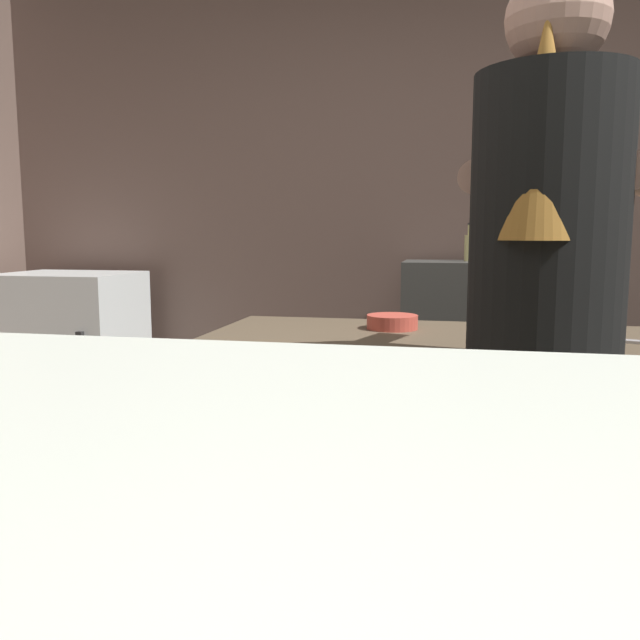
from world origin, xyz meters
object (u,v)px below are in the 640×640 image
bottle_olive_oil (541,244)px  bottle_soy (470,246)px  chefs_knife (629,341)px  mixing_bowl (392,322)px  bartender (543,314)px  mini_fridge (72,364)px  bottle_hot_sauce (563,248)px

bottle_olive_oil → bottle_soy: bearing=162.6°
chefs_knife → mixing_bowl: bearing=-172.2°
bartender → mixing_bowl: size_ratio=10.92×
mixing_bowl → bottle_olive_oil: (0.58, 1.21, 0.23)m
mini_fridge → bottle_hot_sauce: size_ratio=5.36×
mixing_bowl → chefs_knife: mixing_bowl is taller
mini_fridge → mixing_bowl: mini_fridge is taller
mini_fridge → bottle_hot_sauce: bearing=2.2°
bottle_olive_oil → chefs_knife: bearing=-86.1°
mini_fridge → bartender: bearing=-36.0°
bartender → bottle_olive_oil: bearing=11.3°
bottle_hot_sauce → bottle_olive_oil: size_ratio=0.82×
mixing_bowl → bartender: bearing=-53.9°
mixing_bowl → bottle_olive_oil: 1.36m
mixing_bowl → bottle_hot_sauce: bottle_hot_sauce is taller
mixing_bowl → chefs_knife: size_ratio=0.67×
mixing_bowl → bottle_soy: bottle_soy is taller
chefs_knife → bartender: bearing=-106.1°
bartender → bottle_hot_sauce: bartender is taller
mini_fridge → bottle_soy: bottle_soy is taller
bottle_hot_sauce → bottle_soy: 0.44m
chefs_knife → bottle_hot_sauce: 1.34m
bottle_soy → chefs_knife: bearing=-73.8°
mixing_bowl → bottle_hot_sauce: size_ratio=0.88×
mixing_bowl → chefs_knife: (0.67, -0.13, -0.02)m
bartender → bottle_soy: bearing=21.8°
bartender → bottle_olive_oil: bartender is taller
mini_fridge → mixing_bowl: (1.85, -1.10, 0.43)m
mixing_bowl → bottle_soy: (0.26, 1.31, 0.21)m
bartender → bottle_soy: bartender is taller
bartender → mixing_bowl: bearing=53.7°
bartender → bottle_olive_oil: 1.76m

